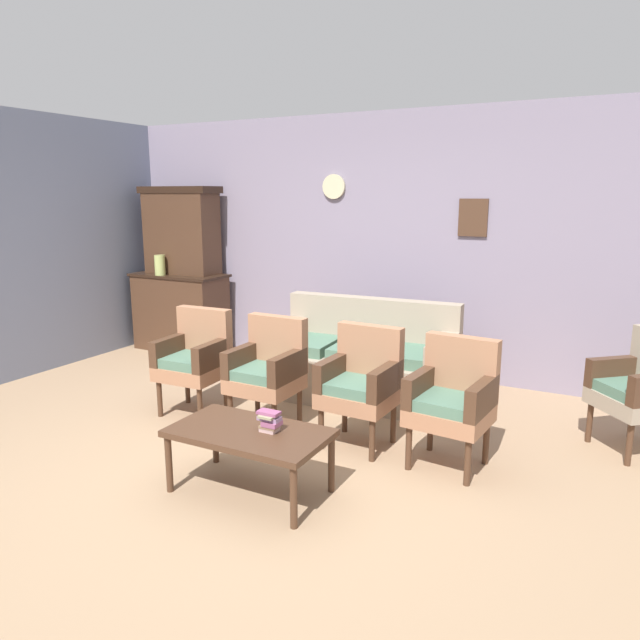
{
  "coord_description": "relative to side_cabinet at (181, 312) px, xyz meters",
  "views": [
    {
      "loc": [
        2.26,
        -3.22,
        1.88
      ],
      "look_at": [
        0.05,
        1.02,
        0.85
      ],
      "focal_mm": 33.14,
      "sensor_mm": 36.0,
      "label": 1
    }
  ],
  "objects": [
    {
      "name": "ground_plane",
      "position": [
        2.51,
        -2.25,
        -0.47
      ],
      "size": [
        7.68,
        7.68,
        0.0
      ],
      "primitive_type": "plane",
      "color": "#997A5B"
    },
    {
      "name": "wall_back_with_decor",
      "position": [
        2.51,
        0.38,
        0.89
      ],
      "size": [
        6.4,
        0.09,
        2.7
      ],
      "color": "gray",
      "rests_on": "ground"
    },
    {
      "name": "side_cabinet",
      "position": [
        0.0,
        0.0,
        0.0
      ],
      "size": [
        1.16,
        0.55,
        0.93
      ],
      "color": "#472D1E",
      "rests_on": "ground"
    },
    {
      "name": "cabinet_upper_hutch",
      "position": [
        0.0,
        0.08,
        0.98
      ],
      "size": [
        0.99,
        0.38,
        1.03
      ],
      "color": "#472D1E",
      "rests_on": "side_cabinet"
    },
    {
      "name": "vase_on_cabinet",
      "position": [
        -0.13,
        -0.18,
        0.58
      ],
      "size": [
        0.12,
        0.12,
        0.24
      ],
      "primitive_type": "cylinder",
      "color": "#AFBC69",
      "rests_on": "side_cabinet"
    },
    {
      "name": "floral_couch",
      "position": [
        2.66,
        -0.58,
        -0.14
      ],
      "size": [
        1.74,
        0.89,
        0.9
      ],
      "color": "gray",
      "rests_on": "ground"
    },
    {
      "name": "armchair_near_couch_end",
      "position": [
        1.53,
        -1.61,
        0.03
      ],
      "size": [
        0.54,
        0.51,
        0.9
      ],
      "color": "#9E6B4C",
      "rests_on": "ground"
    },
    {
      "name": "armchair_row_middle",
      "position": [
        2.28,
        -1.61,
        0.03
      ],
      "size": [
        0.53,
        0.5,
        0.9
      ],
      "color": "#9E6B4C",
      "rests_on": "ground"
    },
    {
      "name": "armchair_near_cabinet",
      "position": [
        3.08,
        -1.57,
        0.03
      ],
      "size": [
        0.54,
        0.51,
        0.9
      ],
      "color": "#9E6B4C",
      "rests_on": "ground"
    },
    {
      "name": "armchair_by_doorway",
      "position": [
        3.79,
        -1.6,
        0.03
      ],
      "size": [
        0.57,
        0.54,
        0.9
      ],
      "color": "#9E6B4C",
      "rests_on": "ground"
    },
    {
      "name": "coffee_table",
      "position": [
        2.76,
        -2.59,
        -0.09
      ],
      "size": [
        1.0,
        0.56,
        0.42
      ],
      "color": "#472D1E",
      "rests_on": "ground"
    },
    {
      "name": "book_stack_on_table",
      "position": [
        2.89,
        -2.55,
        0.02
      ],
      "size": [
        0.15,
        0.11,
        0.13
      ],
      "color": "#C49E9A",
      "rests_on": "coffee_table"
    }
  ]
}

